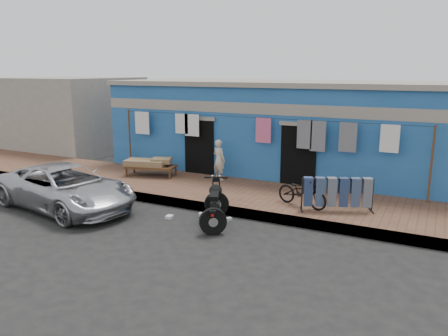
# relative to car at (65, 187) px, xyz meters

# --- Properties ---
(ground) EXTENTS (80.00, 80.00, 0.00)m
(ground) POSITION_rel_car_xyz_m (3.88, -0.05, -0.62)
(ground) COLOR black
(ground) RESTS_ON ground
(sidewalk) EXTENTS (28.00, 3.00, 0.25)m
(sidewalk) POSITION_rel_car_xyz_m (3.88, 2.95, -0.50)
(sidewalk) COLOR brown
(sidewalk) RESTS_ON ground
(curb) EXTENTS (28.00, 0.10, 0.25)m
(curb) POSITION_rel_car_xyz_m (3.88, 1.50, -0.50)
(curb) COLOR gray
(curb) RESTS_ON ground
(building) EXTENTS (12.20, 5.20, 3.36)m
(building) POSITION_rel_car_xyz_m (3.88, 6.94, 1.06)
(building) COLOR #205393
(building) RESTS_ON ground
(neighbor_left) EXTENTS (6.00, 5.00, 3.40)m
(neighbor_left) POSITION_rel_car_xyz_m (-7.12, 6.95, 1.08)
(neighbor_left) COLOR #9E9384
(neighbor_left) RESTS_ON ground
(clothesline) EXTENTS (10.06, 0.06, 2.10)m
(clothesline) POSITION_rel_car_xyz_m (3.92, 4.20, 1.17)
(clothesline) COLOR brown
(clothesline) RESTS_ON sidewalk
(car) EXTENTS (4.69, 2.71, 1.25)m
(car) POSITION_rel_car_xyz_m (0.00, 0.00, 0.00)
(car) COLOR #B7B6BB
(car) RESTS_ON ground
(seated_person) EXTENTS (0.55, 0.45, 1.32)m
(seated_person) POSITION_rel_car_xyz_m (2.70, 3.92, 0.29)
(seated_person) COLOR #C0B79F
(seated_person) RESTS_ON sidewalk
(bicycle) EXTENTS (1.55, 0.92, 0.94)m
(bicycle) POSITION_rel_car_xyz_m (5.95, 2.36, 0.10)
(bicycle) COLOR black
(bicycle) RESTS_ON sidewalk
(motorcycle) EXTENTS (1.87, 2.15, 1.10)m
(motorcycle) POSITION_rel_car_xyz_m (4.25, 0.72, -0.07)
(motorcycle) COLOR black
(motorcycle) RESTS_ON ground
(charpoy) EXTENTS (2.12, 1.65, 0.58)m
(charpoy) POSITION_rel_car_xyz_m (0.40, 3.38, -0.08)
(charpoy) COLOR brown
(charpoy) RESTS_ON sidewalk
(jeans_rack) EXTENTS (2.12, 1.71, 0.89)m
(jeans_rack) POSITION_rel_car_xyz_m (6.84, 2.41, 0.07)
(jeans_rack) COLOR black
(jeans_rack) RESTS_ON sidewalk
(litter_a) EXTENTS (0.21, 0.19, 0.08)m
(litter_a) POSITION_rel_car_xyz_m (3.65, 1.15, -0.58)
(litter_a) COLOR silver
(litter_a) RESTS_ON ground
(litter_b) EXTENTS (0.17, 0.17, 0.07)m
(litter_b) POSITION_rel_car_xyz_m (4.42, 1.15, -0.59)
(litter_b) COLOR silver
(litter_b) RESTS_ON ground
(litter_c) EXTENTS (0.18, 0.22, 0.08)m
(litter_c) POSITION_rel_car_xyz_m (2.99, 0.59, -0.58)
(litter_c) COLOR silver
(litter_c) RESTS_ON ground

